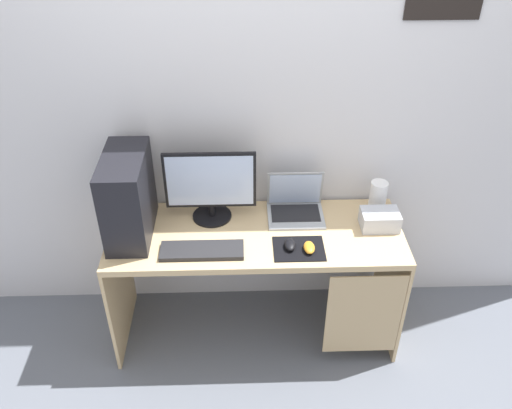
% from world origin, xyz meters
% --- Properties ---
extents(ground_plane, '(8.00, 8.00, 0.00)m').
position_xyz_m(ground_plane, '(0.00, 0.00, 0.00)').
color(ground_plane, slate).
extents(wall_back, '(4.00, 0.05, 2.60)m').
position_xyz_m(wall_back, '(0.00, 0.33, 1.30)').
color(wall_back, silver).
rests_on(wall_back, ground_plane).
extents(desk, '(1.56, 0.58, 0.73)m').
position_xyz_m(desk, '(0.02, -0.01, 0.59)').
color(desk, tan).
rests_on(desk, ground_plane).
extents(pc_tower, '(0.21, 0.44, 0.45)m').
position_xyz_m(pc_tower, '(-0.65, 0.03, 0.95)').
color(pc_tower, black).
rests_on(pc_tower, desk).
extents(monitor, '(0.48, 0.21, 0.41)m').
position_xyz_m(monitor, '(-0.24, 0.14, 0.93)').
color(monitor, black).
rests_on(monitor, desk).
extents(laptop, '(0.31, 0.24, 0.24)m').
position_xyz_m(laptop, '(0.22, 0.16, 0.78)').
color(laptop, '#9EA3A8').
rests_on(laptop, desk).
extents(speaker, '(0.09, 0.09, 0.18)m').
position_xyz_m(speaker, '(0.68, 0.19, 0.82)').
color(speaker, white).
rests_on(speaker, desk).
extents(projector, '(0.20, 0.14, 0.10)m').
position_xyz_m(projector, '(0.66, 0.03, 0.78)').
color(projector, '#B7BCC6').
rests_on(projector, desk).
extents(keyboard, '(0.42, 0.14, 0.02)m').
position_xyz_m(keyboard, '(-0.28, -0.16, 0.74)').
color(keyboard, '#232326').
rests_on(keyboard, desk).
extents(mousepad, '(0.26, 0.20, 0.00)m').
position_xyz_m(mousepad, '(0.21, -0.15, 0.73)').
color(mousepad, black).
rests_on(mousepad, desk).
extents(mouse_left, '(0.06, 0.10, 0.03)m').
position_xyz_m(mouse_left, '(0.17, -0.14, 0.75)').
color(mouse_left, black).
rests_on(mouse_left, mousepad).
extents(mouse_right, '(0.06, 0.10, 0.03)m').
position_xyz_m(mouse_right, '(0.26, -0.16, 0.75)').
color(mouse_right, orange).
rests_on(mouse_right, mousepad).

